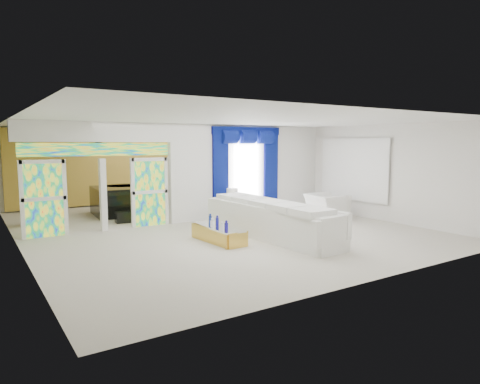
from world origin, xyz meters
TOP-DOWN VIEW (x-y plane):
  - floor at (0.00, 0.00)m, footprint 12.00×12.00m
  - dividing_wall at (2.15, 1.00)m, footprint 5.70×0.18m
  - dividing_header at (-2.85, 1.00)m, footprint 4.30×0.18m
  - stained_panel_left at (-4.28, 1.00)m, footprint 0.95×0.04m
  - stained_panel_right at (-1.42, 1.00)m, footprint 0.95×0.04m
  - stained_transom at (-2.85, 1.00)m, footprint 4.00×0.05m
  - window_pane at (1.90, 0.90)m, footprint 1.00×0.02m
  - blue_drape_left at (0.90, 0.87)m, footprint 0.55×0.10m
  - blue_drape_right at (2.90, 0.87)m, footprint 0.55×0.10m
  - blue_pelmet at (1.90, 0.87)m, footprint 2.60×0.12m
  - wall_mirror at (4.94, -1.00)m, footprint 0.04×2.70m
  - gold_curtains at (0.00, 5.90)m, footprint 9.70×0.12m
  - white_sofa at (0.56, -2.20)m, footprint 1.25×4.46m
  - coffee_table at (-0.79, -1.90)m, footprint 0.67×1.70m
  - console_table at (1.46, 0.58)m, footprint 1.27×0.55m
  - table_lamp at (1.16, 0.58)m, footprint 0.36×0.36m
  - armchair at (3.82, -0.93)m, footprint 1.18×1.32m
  - grand_piano at (-1.68, 3.48)m, footprint 1.57×1.97m
  - piano_bench at (-1.68, 1.88)m, footprint 1.01×0.46m
  - tv_console at (-4.36, 2.98)m, footprint 0.56×0.52m
  - chandelier at (-2.30, 3.40)m, footprint 0.60×0.60m
  - decanters at (-0.80, -1.89)m, footprint 0.24×1.14m

SIDE VIEW (x-z plane):
  - floor at x=0.00m, z-range 0.00..0.00m
  - piano_bench at x=-1.68m, z-range 0.00..0.33m
  - coffee_table at x=-0.79m, z-range 0.00..0.37m
  - console_table at x=1.46m, z-range 0.00..0.41m
  - tv_console at x=-4.36m, z-range 0.00..0.72m
  - armchair at x=3.82m, z-range 0.00..0.78m
  - white_sofa at x=0.56m, z-range 0.00..0.84m
  - decanters at x=-0.80m, z-range 0.34..0.57m
  - grand_piano at x=-1.68m, z-range 0.00..0.94m
  - table_lamp at x=1.16m, z-range 0.41..0.99m
  - stained_panel_left at x=-4.28m, z-range 0.00..2.00m
  - stained_panel_right at x=-1.42m, z-range 0.00..2.00m
  - blue_drape_left at x=0.90m, z-range 0.00..2.80m
  - blue_drape_right at x=2.90m, z-range 0.00..2.80m
  - window_pane at x=1.90m, z-range 0.30..2.60m
  - dividing_wall at x=2.15m, z-range 0.00..3.00m
  - gold_curtains at x=0.00m, z-range 0.05..2.95m
  - wall_mirror at x=4.94m, z-range 0.60..2.50m
  - stained_transom at x=-2.85m, z-range 2.08..2.42m
  - chandelier at x=-2.30m, z-range 2.35..2.95m
  - dividing_header at x=-2.85m, z-range 2.45..3.00m
  - blue_pelmet at x=1.90m, z-range 2.69..2.94m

